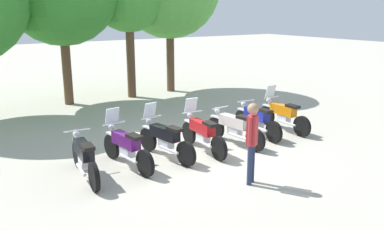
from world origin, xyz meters
name	(u,v)px	position (x,y,z in m)	size (l,w,h in m)	color
ground_plane	(202,151)	(0.00, 0.00, 0.00)	(80.00, 80.00, 0.00)	#ADA899
motorcycle_0	(84,157)	(-3.26, -0.05, 0.50)	(0.62, 2.19, 0.99)	black
motorcycle_1	(126,146)	(-2.18, 0.07, 0.52)	(0.62, 2.19, 1.37)	black
motorcycle_2	(165,139)	(-1.10, 0.09, 0.52)	(0.64, 2.18, 1.37)	black
motorcycle_3	(202,133)	(0.00, -0.01, 0.52)	(0.62, 2.19, 1.37)	black
motorcycle_4	(234,127)	(1.08, -0.01, 0.50)	(0.62, 2.18, 0.99)	black
motorcycle_5	(257,120)	(2.17, 0.26, 0.50)	(0.62, 2.19, 0.99)	black
motorcycle_6	(283,114)	(3.26, 0.24, 0.52)	(0.62, 2.19, 1.37)	black
person_0	(252,137)	(-0.30, -2.34, 1.08)	(0.38, 0.33, 1.82)	#232D4C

